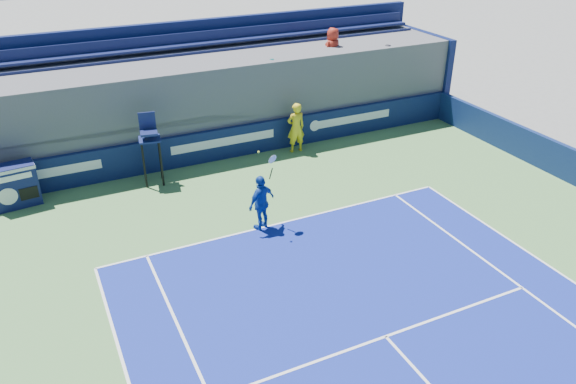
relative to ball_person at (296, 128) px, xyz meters
name	(u,v)px	position (x,y,z in m)	size (l,w,h in m)	color
ball_person	(296,128)	(0.00, 0.00, 0.00)	(0.71, 0.46, 1.94)	yellow
back_hoarding	(223,144)	(-2.73, 0.56, -0.38)	(20.40, 0.21, 1.20)	#0B1642
match_clock	(15,184)	(-9.84, -0.01, -0.24)	(1.39, 0.86, 1.40)	#0E1548
umpire_chair	(150,142)	(-5.57, -0.30, 0.55)	(0.81, 0.81, 2.48)	black
tennis_player	(262,202)	(-3.40, -4.64, -0.11)	(1.09, 0.80, 2.57)	#143FA4
stadium_seating	(204,96)	(-2.72, 2.62, 0.85)	(21.00, 4.05, 4.40)	#4C4C50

